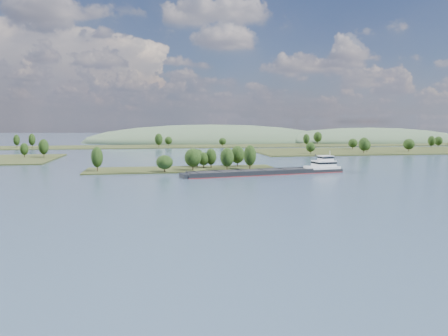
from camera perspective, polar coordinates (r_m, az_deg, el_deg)
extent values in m
plane|color=#35475C|center=(172.97, -4.03, -2.40)|extent=(1800.00, 1800.00, 0.00)
cube|color=#293115|center=(232.28, -5.47, -0.25)|extent=(100.00, 30.00, 1.20)
cylinder|color=black|center=(223.90, 0.39, 0.19)|extent=(0.50, 0.50, 3.80)
ellipsoid|color=black|center=(223.45, 0.40, 1.42)|extent=(7.13, 7.13, 9.77)
cylinder|color=black|center=(241.40, -3.53, 0.53)|extent=(0.50, 0.50, 3.21)
ellipsoid|color=black|center=(241.04, -3.54, 1.50)|extent=(7.83, 7.83, 8.25)
cylinder|color=black|center=(224.21, -4.08, 0.17)|extent=(0.50, 0.50, 3.71)
ellipsoid|color=black|center=(223.77, -4.09, 1.37)|extent=(8.74, 8.74, 9.53)
cylinder|color=black|center=(235.25, -2.67, 0.34)|extent=(0.50, 0.50, 2.81)
ellipsoid|color=black|center=(234.92, -2.67, 1.21)|extent=(6.10, 6.10, 7.23)
cylinder|color=black|center=(218.98, -7.76, -0.14)|extent=(0.50, 0.50, 2.73)
ellipsoid|color=black|center=(218.63, -7.77, 0.76)|extent=(8.41, 8.41, 7.01)
cylinder|color=black|center=(228.41, -16.22, 0.09)|extent=(0.50, 0.50, 4.06)
ellipsoid|color=black|center=(227.96, -16.26, 1.38)|extent=(5.94, 5.94, 10.43)
cylinder|color=black|center=(235.87, -1.70, 0.44)|extent=(0.50, 0.50, 3.44)
ellipsoid|color=black|center=(235.48, -1.70, 1.50)|extent=(6.02, 6.02, 8.84)
cylinder|color=black|center=(243.08, 3.48, 0.61)|extent=(0.50, 0.50, 3.57)
ellipsoid|color=black|center=(242.69, 3.48, 1.68)|extent=(5.98, 5.98, 9.17)
cylinder|color=black|center=(226.97, 3.40, 0.31)|extent=(0.50, 0.50, 4.19)
ellipsoid|color=black|center=(226.50, 3.41, 1.65)|extent=(6.57, 6.57, 10.77)
cylinder|color=black|center=(241.58, 1.77, 0.62)|extent=(0.50, 0.50, 3.81)
ellipsoid|color=black|center=(241.17, 1.78, 1.76)|extent=(7.85, 7.85, 9.80)
cylinder|color=black|center=(328.33, -22.46, 1.67)|extent=(0.50, 0.50, 4.17)
ellipsoid|color=black|center=(328.01, -22.50, 2.59)|extent=(7.00, 7.00, 10.73)
cylinder|color=black|center=(332.71, -24.61, 1.55)|extent=(0.50, 0.50, 3.28)
ellipsoid|color=black|center=(332.45, -24.64, 2.27)|extent=(5.62, 5.62, 8.42)
cube|color=#293115|center=(429.06, 25.51, 2.08)|extent=(320.00, 90.00, 1.60)
cylinder|color=black|center=(342.55, 11.21, 2.07)|extent=(0.50, 0.50, 2.95)
ellipsoid|color=black|center=(342.32, 11.23, 2.70)|extent=(7.04, 7.04, 7.60)
cylinder|color=black|center=(476.39, 26.19, 2.69)|extent=(0.50, 0.50, 3.43)
ellipsoid|color=black|center=(476.20, 26.22, 3.21)|extent=(7.83, 7.83, 8.81)
cylinder|color=black|center=(393.40, 22.97, 2.25)|extent=(0.50, 0.50, 3.50)
ellipsoid|color=black|center=(393.17, 22.99, 2.90)|extent=(9.19, 9.19, 9.00)
cylinder|color=black|center=(358.55, 17.79, 2.16)|extent=(0.50, 0.50, 4.08)
ellipsoid|color=black|center=(358.26, 17.81, 2.99)|extent=(8.19, 8.19, 10.50)
cylinder|color=black|center=(372.92, 18.15, 2.22)|extent=(0.50, 0.50, 3.21)
ellipsoid|color=black|center=(372.69, 18.17, 2.85)|extent=(5.95, 5.95, 8.25)
cylinder|color=black|center=(408.94, 16.46, 2.59)|extent=(0.50, 0.50, 3.17)
ellipsoid|color=black|center=(408.73, 16.48, 3.15)|extent=(8.16, 8.16, 8.16)
cylinder|color=black|center=(461.23, 25.44, 2.65)|extent=(0.50, 0.50, 3.68)
ellipsoid|color=black|center=(461.02, 25.47, 3.23)|extent=(6.96, 6.96, 9.47)
cube|color=#293115|center=(451.31, -7.49, 2.78)|extent=(900.00, 60.00, 1.20)
cylinder|color=black|center=(466.73, -25.44, 2.68)|extent=(0.50, 0.50, 4.12)
ellipsoid|color=black|center=(466.51, -25.47, 3.32)|extent=(6.07, 6.07, 10.60)
cylinder|color=black|center=(460.45, 10.70, 3.12)|extent=(0.50, 0.50, 4.07)
ellipsoid|color=black|center=(460.22, 10.71, 3.76)|extent=(6.69, 6.69, 10.46)
cylinder|color=black|center=(455.69, -7.26, 3.09)|extent=(0.50, 0.50, 3.17)
ellipsoid|color=black|center=(455.50, -7.26, 3.60)|extent=(7.87, 7.87, 8.15)
cylinder|color=black|center=(503.21, 12.13, 3.36)|extent=(0.50, 0.50, 4.46)
ellipsoid|color=black|center=(502.98, 12.14, 4.00)|extent=(9.45, 9.45, 11.48)
cylinder|color=black|center=(459.33, -23.76, 2.73)|extent=(0.50, 0.50, 4.43)
ellipsoid|color=black|center=(459.09, -23.79, 3.43)|extent=(6.43, 6.43, 11.39)
cylinder|color=black|center=(445.11, -0.18, 3.05)|extent=(0.50, 0.50, 2.82)
ellipsoid|color=black|center=(444.94, -0.18, 3.51)|extent=(7.74, 7.74, 7.25)
cylinder|color=black|center=(432.04, -8.51, 3.00)|extent=(0.50, 0.50, 4.41)
ellipsoid|color=black|center=(431.78, -8.52, 3.74)|extent=(7.78, 7.78, 11.35)
ellipsoid|color=#3C5238|center=(589.73, 18.41, 3.28)|extent=(260.00, 140.00, 36.00)
ellipsoid|color=#3C5238|center=(556.16, -1.68, 3.44)|extent=(320.00, 160.00, 44.00)
cube|color=black|center=(213.48, 5.54, -0.67)|extent=(81.46, 24.31, 2.23)
cube|color=maroon|center=(213.53, 5.54, -0.79)|extent=(81.69, 24.55, 0.25)
cube|color=black|center=(214.53, 3.02, -0.23)|extent=(61.81, 11.52, 0.81)
cube|color=black|center=(205.49, 4.10, -0.52)|extent=(61.81, 11.52, 0.81)
cube|color=black|center=(210.02, 3.55, -0.41)|extent=(61.36, 19.73, 0.30)
cube|color=black|center=(202.24, -2.25, -0.57)|extent=(10.43, 9.78, 0.35)
cube|color=black|center=(205.85, 0.70, -0.45)|extent=(10.43, 9.78, 0.35)
cube|color=black|center=(209.98, 3.55, -0.33)|extent=(10.43, 9.78, 0.35)
cube|color=black|center=(214.61, 6.28, -0.22)|extent=(10.43, 9.78, 0.35)
cube|color=black|center=(219.71, 8.89, -0.11)|extent=(10.43, 9.78, 0.35)
cube|color=black|center=(199.46, -5.16, -1.02)|extent=(4.60, 9.50, 2.02)
cylinder|color=black|center=(199.55, -4.88, -0.60)|extent=(0.28, 0.28, 2.23)
cube|color=silver|center=(228.42, 12.68, 0.09)|extent=(17.66, 12.43, 1.21)
cube|color=silver|center=(228.77, 12.90, 0.60)|extent=(11.39, 9.76, 3.04)
cube|color=black|center=(228.73, 12.90, 0.70)|extent=(11.63, 10.00, 0.91)
cube|color=silver|center=(229.09, 13.13, 1.26)|extent=(7.05, 7.05, 2.23)
cube|color=black|center=(229.05, 13.13, 1.36)|extent=(7.29, 7.29, 0.81)
cube|color=silver|center=(228.99, 13.14, 1.56)|extent=(7.52, 7.52, 0.20)
cylinder|color=silver|center=(230.29, 13.67, 1.88)|extent=(0.24, 0.24, 2.63)
cylinder|color=black|center=(229.37, 11.88, 1.65)|extent=(0.59, 0.59, 1.21)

